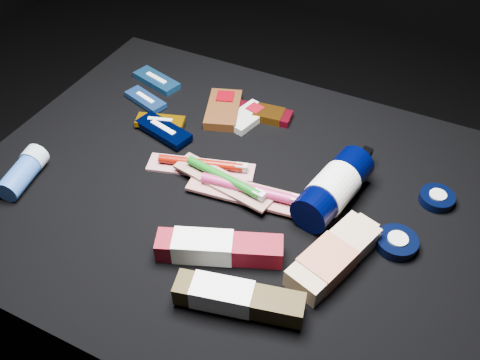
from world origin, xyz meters
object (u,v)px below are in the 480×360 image
at_px(lotion_bottle, 334,188).
at_px(toothpaste_carton_red, 214,248).
at_px(deodorant_stick, 24,172).
at_px(bodywash_bottle, 332,258).

bearing_deg(lotion_bottle, toothpaste_carton_red, -112.85).
distance_m(deodorant_stick, toothpaste_carton_red, 0.41).
bearing_deg(deodorant_stick, lotion_bottle, 9.96).
height_order(bodywash_bottle, toothpaste_carton_red, toothpaste_carton_red).
relative_size(deodorant_stick, toothpaste_carton_red, 0.57).
distance_m(lotion_bottle, bodywash_bottle, 0.15).
bearing_deg(toothpaste_carton_red, deodorant_stick, 158.16).
bearing_deg(lotion_bottle, deodorant_stick, -148.55).
bearing_deg(toothpaste_carton_red, lotion_bottle, 34.39).
height_order(deodorant_stick, toothpaste_carton_red, deodorant_stick).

